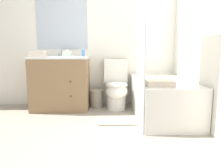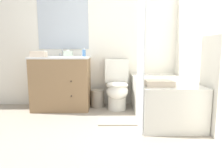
{
  "view_description": "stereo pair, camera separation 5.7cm",
  "coord_description": "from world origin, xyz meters",
  "px_view_note": "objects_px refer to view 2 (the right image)",
  "views": [
    {
      "loc": [
        -0.03,
        -2.12,
        0.99
      ],
      "look_at": [
        0.07,
        0.77,
        0.51
      ],
      "focal_mm": 35.0,
      "sensor_mm": 36.0,
      "label": 1
    },
    {
      "loc": [
        0.02,
        -2.12,
        0.99
      ],
      "look_at": [
        0.07,
        0.77,
        0.51
      ],
      "focal_mm": 35.0,
      "sensor_mm": 36.0,
      "label": 2
    }
  ],
  "objects_px": {
    "sink_faucet": "(63,54)",
    "bath_mat": "(120,121)",
    "toilet": "(117,87)",
    "bathtub": "(162,98)",
    "tissue_box": "(68,54)",
    "soap_dispenser": "(84,53)",
    "bath_towel_folded": "(159,83)",
    "hand_towel_folded": "(39,54)",
    "wastebasket": "(97,98)",
    "vanity_cabinet": "(62,82)"
  },
  "relations": [
    {
      "from": "sink_faucet",
      "to": "bath_mat",
      "type": "height_order",
      "value": "sink_faucet"
    },
    {
      "from": "toilet",
      "to": "bath_mat",
      "type": "relative_size",
      "value": 1.41
    },
    {
      "from": "bathtub",
      "to": "tissue_box",
      "type": "bearing_deg",
      "value": 159.69
    },
    {
      "from": "soap_dispenser",
      "to": "bath_mat",
      "type": "distance_m",
      "value": 1.27
    },
    {
      "from": "sink_faucet",
      "to": "bath_mat",
      "type": "distance_m",
      "value": 1.56
    },
    {
      "from": "soap_dispenser",
      "to": "bath_towel_folded",
      "type": "height_order",
      "value": "soap_dispenser"
    },
    {
      "from": "hand_towel_folded",
      "to": "bath_mat",
      "type": "distance_m",
      "value": 1.61
    },
    {
      "from": "sink_faucet",
      "to": "bath_towel_folded",
      "type": "relative_size",
      "value": 0.43
    },
    {
      "from": "sink_faucet",
      "to": "toilet",
      "type": "bearing_deg",
      "value": -14.63
    },
    {
      "from": "sink_faucet",
      "to": "hand_towel_folded",
      "type": "height_order",
      "value": "sink_faucet"
    },
    {
      "from": "bathtub",
      "to": "tissue_box",
      "type": "distance_m",
      "value": 1.66
    },
    {
      "from": "wastebasket",
      "to": "vanity_cabinet",
      "type": "bearing_deg",
      "value": -171.7
    },
    {
      "from": "toilet",
      "to": "bath_towel_folded",
      "type": "relative_size",
      "value": 2.46
    },
    {
      "from": "toilet",
      "to": "bath_towel_folded",
      "type": "height_order",
      "value": "toilet"
    },
    {
      "from": "vanity_cabinet",
      "to": "soap_dispenser",
      "type": "relative_size",
      "value": 6.61
    },
    {
      "from": "bathtub",
      "to": "hand_towel_folded",
      "type": "relative_size",
      "value": 6.66
    },
    {
      "from": "soap_dispenser",
      "to": "bath_mat",
      "type": "height_order",
      "value": "soap_dispenser"
    },
    {
      "from": "vanity_cabinet",
      "to": "bathtub",
      "type": "bearing_deg",
      "value": -16.36
    },
    {
      "from": "vanity_cabinet",
      "to": "bath_mat",
      "type": "relative_size",
      "value": 1.6
    },
    {
      "from": "vanity_cabinet",
      "to": "wastebasket",
      "type": "xyz_separation_m",
      "value": [
        0.58,
        0.08,
        -0.29
      ]
    },
    {
      "from": "soap_dispenser",
      "to": "hand_towel_folded",
      "type": "height_order",
      "value": "soap_dispenser"
    },
    {
      "from": "vanity_cabinet",
      "to": "sink_faucet",
      "type": "height_order",
      "value": "sink_faucet"
    },
    {
      "from": "soap_dispenser",
      "to": "toilet",
      "type": "bearing_deg",
      "value": -4.16
    },
    {
      "from": "bathtub",
      "to": "bath_towel_folded",
      "type": "xyz_separation_m",
      "value": [
        -0.17,
        -0.49,
        0.3
      ]
    },
    {
      "from": "sink_faucet",
      "to": "bathtub",
      "type": "bearing_deg",
      "value": -23.11
    },
    {
      "from": "hand_towel_folded",
      "to": "bath_towel_folded",
      "type": "distance_m",
      "value": 1.9
    },
    {
      "from": "toilet",
      "to": "bathtub",
      "type": "relative_size",
      "value": 0.55
    },
    {
      "from": "tissue_box",
      "to": "vanity_cabinet",
      "type": "bearing_deg",
      "value": -142.9
    },
    {
      "from": "bathtub",
      "to": "bath_mat",
      "type": "relative_size",
      "value": 2.58
    },
    {
      "from": "hand_towel_folded",
      "to": "bath_towel_folded",
      "type": "xyz_separation_m",
      "value": [
        1.68,
        -0.8,
        -0.33
      ]
    },
    {
      "from": "tissue_box",
      "to": "hand_towel_folded",
      "type": "relative_size",
      "value": 0.61
    },
    {
      "from": "wastebasket",
      "to": "soap_dispenser",
      "type": "xyz_separation_m",
      "value": [
        -0.2,
        -0.08,
        0.77
      ]
    },
    {
      "from": "toilet",
      "to": "tissue_box",
      "type": "distance_m",
      "value": 0.97
    },
    {
      "from": "bath_towel_folded",
      "to": "bath_mat",
      "type": "relative_size",
      "value": 0.57
    },
    {
      "from": "sink_faucet",
      "to": "tissue_box",
      "type": "xyz_separation_m",
      "value": [
        0.1,
        -0.13,
        0.01
      ]
    },
    {
      "from": "soap_dispenser",
      "to": "hand_towel_folded",
      "type": "relative_size",
      "value": 0.62
    },
    {
      "from": "sink_faucet",
      "to": "vanity_cabinet",
      "type": "bearing_deg",
      "value": -90.0
    },
    {
      "from": "wastebasket",
      "to": "tissue_box",
      "type": "bearing_deg",
      "value": -179.42
    },
    {
      "from": "hand_towel_folded",
      "to": "wastebasket",
      "type": "bearing_deg",
      "value": 14.26
    },
    {
      "from": "sink_faucet",
      "to": "toilet",
      "type": "distance_m",
      "value": 1.07
    },
    {
      "from": "vanity_cabinet",
      "to": "hand_towel_folded",
      "type": "bearing_deg",
      "value": -155.44
    },
    {
      "from": "sink_faucet",
      "to": "wastebasket",
      "type": "relative_size",
      "value": 0.49
    },
    {
      "from": "vanity_cabinet",
      "to": "bath_towel_folded",
      "type": "xyz_separation_m",
      "value": [
        1.38,
        -0.95,
        0.13
      ]
    },
    {
      "from": "wastebasket",
      "to": "hand_towel_folded",
      "type": "bearing_deg",
      "value": -165.74
    },
    {
      "from": "toilet",
      "to": "wastebasket",
      "type": "height_order",
      "value": "toilet"
    },
    {
      "from": "toilet",
      "to": "vanity_cabinet",
      "type": "bearing_deg",
      "value": 178.08
    },
    {
      "from": "bathtub",
      "to": "bath_towel_folded",
      "type": "distance_m",
      "value": 0.6
    },
    {
      "from": "soap_dispenser",
      "to": "hand_towel_folded",
      "type": "xyz_separation_m",
      "value": [
        -0.68,
        -0.15,
        -0.02
      ]
    },
    {
      "from": "toilet",
      "to": "bath_towel_folded",
      "type": "xyz_separation_m",
      "value": [
        0.47,
        -0.91,
        0.2
      ]
    },
    {
      "from": "vanity_cabinet",
      "to": "tissue_box",
      "type": "xyz_separation_m",
      "value": [
        0.1,
        0.08,
        0.46
      ]
    }
  ]
}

